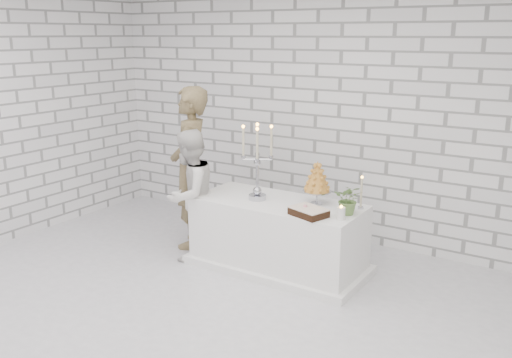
{
  "coord_description": "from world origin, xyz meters",
  "views": [
    {
      "loc": [
        3.03,
        -3.57,
        2.47
      ],
      "look_at": [
        0.12,
        0.97,
        1.05
      ],
      "focal_mm": 38.97,
      "sensor_mm": 36.0,
      "label": 1
    }
  ],
  "objects_px": {
    "cake_table": "(278,235)",
    "croquembouche": "(317,183)",
    "candelabra": "(257,162)",
    "bride": "(190,195)",
    "groom": "(190,168)"
  },
  "relations": [
    {
      "from": "groom",
      "to": "croquembouche",
      "type": "xyz_separation_m",
      "value": [
        1.59,
        0.1,
        0.03
      ]
    },
    {
      "from": "groom",
      "to": "candelabra",
      "type": "relative_size",
      "value": 2.3
    },
    {
      "from": "bride",
      "to": "croquembouche",
      "type": "xyz_separation_m",
      "value": [
        1.36,
        0.42,
        0.25
      ]
    },
    {
      "from": "groom",
      "to": "candelabra",
      "type": "bearing_deg",
      "value": 61.27
    },
    {
      "from": "cake_table",
      "to": "groom",
      "type": "distance_m",
      "value": 1.34
    },
    {
      "from": "cake_table",
      "to": "croquembouche",
      "type": "xyz_separation_m",
      "value": [
        0.38,
        0.14,
        0.6
      ]
    },
    {
      "from": "cake_table",
      "to": "croquembouche",
      "type": "height_order",
      "value": "croquembouche"
    },
    {
      "from": "groom",
      "to": "croquembouche",
      "type": "bearing_deg",
      "value": 70.3
    },
    {
      "from": "cake_table",
      "to": "bride",
      "type": "xyz_separation_m",
      "value": [
        -0.98,
        -0.27,
        0.36
      ]
    },
    {
      "from": "bride",
      "to": "croquembouche",
      "type": "relative_size",
      "value": 3.2
    },
    {
      "from": "bride",
      "to": "cake_table",
      "type": "bearing_deg",
      "value": 100.9
    },
    {
      "from": "bride",
      "to": "candelabra",
      "type": "distance_m",
      "value": 0.89
    },
    {
      "from": "cake_table",
      "to": "bride",
      "type": "height_order",
      "value": "bride"
    },
    {
      "from": "bride",
      "to": "candelabra",
      "type": "height_order",
      "value": "candelabra"
    },
    {
      "from": "candelabra",
      "to": "croquembouche",
      "type": "relative_size",
      "value": 1.8
    }
  ]
}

